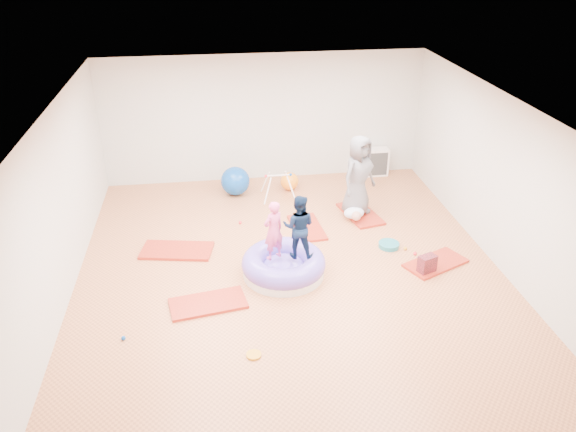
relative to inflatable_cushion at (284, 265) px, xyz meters
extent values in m
cube|color=#CB7C4A|center=(0.12, 0.05, -0.17)|extent=(7.00, 8.00, 0.01)
cube|color=white|center=(0.12, 0.05, 2.63)|extent=(7.00, 8.00, 0.01)
cube|color=beige|center=(0.12, 4.05, 1.23)|extent=(7.00, 0.01, 2.80)
cube|color=beige|center=(0.12, -3.95, 1.23)|extent=(7.00, 0.01, 2.80)
cube|color=beige|center=(-3.38, 0.05, 1.23)|extent=(0.01, 8.00, 2.80)
cube|color=beige|center=(3.62, 0.05, 1.23)|extent=(0.01, 8.00, 2.80)
cube|color=red|center=(-1.26, -0.67, -0.15)|extent=(1.23, 0.76, 0.05)
cube|color=red|center=(-1.78, 0.98, -0.14)|extent=(1.33, 0.84, 0.05)
cube|color=red|center=(0.65, 1.50, -0.15)|extent=(0.63, 1.12, 0.04)
cube|color=red|center=(2.61, -0.07, -0.15)|extent=(1.21, 0.95, 0.05)
cube|color=red|center=(1.81, 1.90, -0.15)|extent=(0.79, 1.22, 0.05)
cylinder|color=white|center=(0.00, 0.00, -0.09)|extent=(1.34, 1.34, 0.15)
torus|color=#6850C8|center=(0.00, 0.00, 0.05)|extent=(1.39, 1.39, 0.37)
ellipsoid|color=#6850C8|center=(0.00, 0.00, -0.04)|extent=(0.74, 0.74, 0.33)
imported|color=#EA5394|center=(-0.16, -0.03, 0.74)|extent=(0.44, 0.39, 1.01)
imported|color=#0B1A35|center=(0.24, -0.02, 0.77)|extent=(0.62, 0.54, 1.08)
imported|color=slate|center=(1.73, 1.94, 0.68)|extent=(0.93, 0.86, 1.60)
ellipsoid|color=#D3E3FF|center=(1.62, 1.70, -0.01)|extent=(0.40, 0.26, 0.23)
sphere|color=tan|center=(1.62, 1.52, 0.02)|extent=(0.19, 0.19, 0.19)
sphere|color=#0C45A1|center=(-2.44, -1.33, -0.14)|extent=(0.06, 0.06, 0.06)
sphere|color=red|center=(2.37, 0.27, -0.14)|extent=(0.06, 0.06, 0.06)
sphere|color=orange|center=(2.25, 0.46, -0.14)|extent=(0.06, 0.06, 0.06)
sphere|color=orange|center=(1.91, 0.79, -0.14)|extent=(0.06, 0.06, 0.06)
sphere|color=red|center=(-0.60, 1.87, -0.14)|extent=(0.06, 0.06, 0.06)
sphere|color=#0C45A1|center=(2.39, 0.12, -0.14)|extent=(0.06, 0.06, 0.06)
sphere|color=#0C45A1|center=(-0.60, 3.23, 0.14)|extent=(0.62, 0.62, 0.62)
sphere|color=orange|center=(0.58, 3.30, 0.03)|extent=(0.39, 0.39, 0.39)
cylinder|color=white|center=(0.03, 2.68, 0.12)|extent=(0.20, 0.21, 0.54)
cylinder|color=white|center=(0.03, 3.14, 0.12)|extent=(0.20, 0.21, 0.54)
cylinder|color=white|center=(0.53, 2.68, 0.12)|extent=(0.20, 0.21, 0.54)
cylinder|color=white|center=(0.53, 3.14, 0.12)|extent=(0.20, 0.21, 0.54)
cylinder|color=white|center=(0.28, 2.91, 0.35)|extent=(0.52, 0.03, 0.03)
sphere|color=red|center=(0.02, 2.91, 0.35)|extent=(0.06, 0.06, 0.06)
sphere|color=#0C45A1|center=(0.54, 2.91, 0.35)|extent=(0.06, 0.06, 0.06)
cube|color=white|center=(2.62, 3.85, 0.15)|extent=(0.63, 0.31, 0.63)
cube|color=#373737|center=(2.62, 3.70, 0.15)|extent=(0.54, 0.02, 0.54)
cube|color=white|center=(2.62, 3.80, 0.15)|extent=(0.02, 0.21, 0.55)
cube|color=white|center=(2.62, 3.80, 0.15)|extent=(0.55, 0.21, 0.02)
cylinder|color=teal|center=(1.99, 0.61, -0.13)|extent=(0.37, 0.37, 0.08)
cube|color=maroon|center=(2.35, -0.31, 0.00)|extent=(0.33, 0.27, 0.33)
cylinder|color=orange|center=(-0.67, -1.91, -0.15)|extent=(0.20, 0.20, 0.03)
camera|label=1|loc=(-1.03, -7.75, 4.99)|focal=35.00mm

